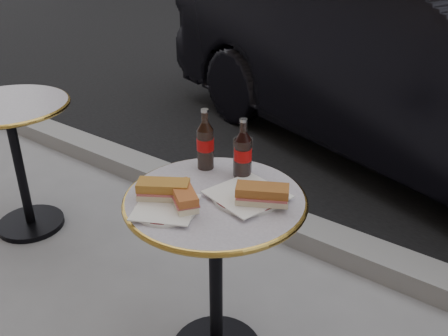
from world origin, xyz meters
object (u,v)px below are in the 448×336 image
Objects in this scene: cola_bottle_right at (243,149)px; cola_glass at (243,157)px; cola_bottle_left at (205,139)px; bistro_table at (216,282)px; parked_car at (421,64)px; plate_right at (247,196)px; plate_left at (166,209)px.

cola_bottle_right reaches higher than cola_glass.
cola_glass is at bearing 13.49° from cola_bottle_left.
cola_bottle_right is at bearing -52.94° from cola_glass.
cola_bottle_right is at bearing 91.19° from bistro_table.
cola_bottle_left is 2.15m from parked_car.
parked_car reaches higher than cola_bottle_right.
plate_right is (0.09, 0.06, 0.37)m from bistro_table.
parked_car is at bearing 90.19° from cola_glass.
cola_glass is 2.11m from parked_car.
plate_left is 0.35m from cola_bottle_right.
cola_bottle_left is at bearing -174.32° from cola_bottle_right.
cola_bottle_left is (-0.16, 0.15, 0.48)m from bistro_table.
cola_bottle_left reaches higher than plate_right.
cola_bottle_right reaches higher than plate_right.
cola_bottle_left is 0.15m from cola_glass.
bistro_table is at bearing -148.00° from plate_right.
plate_left is at bearing -163.10° from parked_car.
bistro_table is 0.18× the size of parked_car.
cola_bottle_right reaches higher than bistro_table.
plate_right is at bearing 53.47° from plate_left.
cola_bottle_left is 1.02× the size of cola_bottle_right.
cola_glass reaches higher than plate_right.
cola_bottle_left is (-0.09, 0.31, 0.11)m from plate_left.
parked_car is (-0.12, 2.23, -0.06)m from plate_right.
cola_bottle_left is at bearing -165.61° from parked_car.
plate_right is at bearing -49.46° from cola_glass.
cola_bottle_right reaches higher than plate_left.
plate_right is 1.64× the size of cola_glass.
cola_bottle_right is at bearing -161.41° from parked_car.
parked_car is at bearing 88.88° from plate_left.
cola_glass reaches higher than bistro_table.
cola_bottle_left is (-0.25, 0.09, 0.11)m from plate_right.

